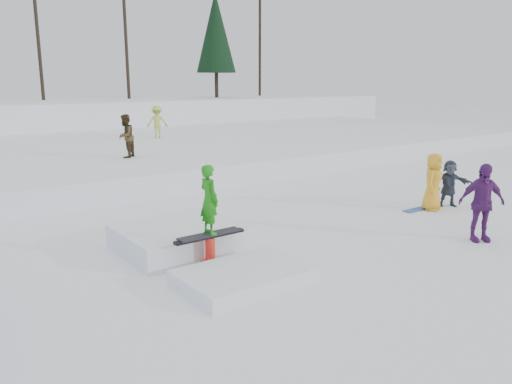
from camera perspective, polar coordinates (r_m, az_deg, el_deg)
ground at (r=10.59m, az=4.39°, el=-8.07°), size 120.00×120.00×0.00m
snow_berm at (r=38.08m, az=-27.15°, el=7.39°), size 60.00×14.00×2.40m
snow_midrise at (r=24.55m, az=-21.10°, el=3.94°), size 50.00×18.00×0.80m
treeline at (r=38.09m, az=-18.06°, el=17.58°), size 40.24×4.22×10.50m
walker_olive at (r=20.10m, az=-14.69°, el=6.20°), size 1.03×1.03×1.68m
walker_ygreen at (r=26.85m, az=-11.23°, el=7.87°), size 1.24×0.98×1.68m
spectator_purple at (r=12.87m, az=24.37°, el=-1.11°), size 1.16×0.99×1.87m
spectator_yellow at (r=15.48m, az=19.57°, el=1.10°), size 0.96×0.80×1.69m
spectator_dark at (r=16.16m, az=21.20°, el=0.93°), size 1.27×1.16×1.41m
loose_board_teal at (r=15.65m, az=18.35°, el=-1.81°), size 1.40×0.30×0.03m
jib_rail_feature at (r=10.83m, az=-6.88°, el=-5.95°), size 2.60×4.40×2.11m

